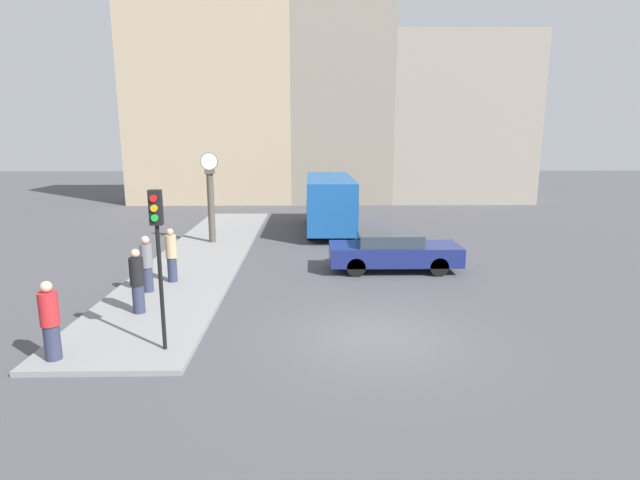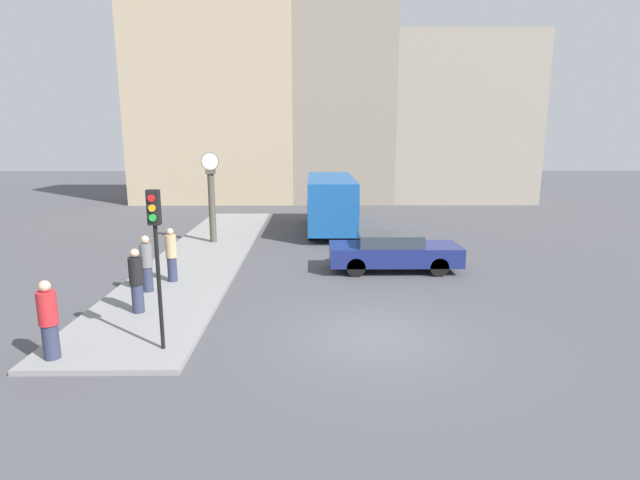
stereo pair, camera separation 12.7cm
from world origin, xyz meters
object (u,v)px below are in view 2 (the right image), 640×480
(bus_distant, at_px, (331,200))
(street_clock, at_px, (212,199))
(pedestrian_tan_coat, at_px, (171,255))
(traffic_light_near, at_px, (156,237))
(pedestrian_red_top, at_px, (49,320))
(pedestrian_grey_jacket, at_px, (147,264))
(pedestrian_black_jacket, at_px, (137,281))
(sedan_car, at_px, (393,251))

(bus_distant, height_order, street_clock, street_clock)
(bus_distant, distance_m, pedestrian_tan_coat, 11.25)
(traffic_light_near, xyz_separation_m, pedestrian_red_top, (-2.26, -0.49, -1.73))
(pedestrian_grey_jacket, height_order, pedestrian_red_top, pedestrian_grey_jacket)
(traffic_light_near, xyz_separation_m, pedestrian_black_jacket, (-1.38, 2.41, -1.71))
(pedestrian_grey_jacket, bearing_deg, pedestrian_tan_coat, 67.51)
(street_clock, relative_size, pedestrian_tan_coat, 2.25)
(street_clock, bearing_deg, bus_distant, 31.82)
(bus_distant, distance_m, pedestrian_grey_jacket, 12.43)
(pedestrian_tan_coat, bearing_deg, sedan_car, 12.63)
(bus_distant, bearing_deg, street_clock, -148.18)
(sedan_car, bearing_deg, pedestrian_tan_coat, -167.37)
(pedestrian_grey_jacket, bearing_deg, traffic_light_near, -68.10)
(traffic_light_near, bearing_deg, pedestrian_tan_coat, 103.27)
(pedestrian_tan_coat, height_order, pedestrian_black_jacket, pedestrian_tan_coat)
(street_clock, distance_m, pedestrian_red_top, 12.34)
(bus_distant, height_order, pedestrian_tan_coat, bus_distant)
(traffic_light_near, bearing_deg, pedestrian_grey_jacket, 111.90)
(bus_distant, distance_m, traffic_light_near, 15.80)
(bus_distant, xyz_separation_m, pedestrian_grey_jacket, (-6.05, -10.85, -0.58))
(pedestrian_red_top, xyz_separation_m, pedestrian_black_jacket, (0.88, 2.90, 0.02))
(pedestrian_red_top, height_order, pedestrian_black_jacket, pedestrian_black_jacket)
(traffic_light_near, distance_m, street_clock, 11.83)
(pedestrian_red_top, bearing_deg, traffic_light_near, 12.16)
(sedan_car, xyz_separation_m, pedestrian_red_top, (-8.62, -7.61, 0.27))
(pedestrian_grey_jacket, height_order, pedestrian_tan_coat, pedestrian_tan_coat)
(pedestrian_tan_coat, bearing_deg, street_clock, 89.04)
(bus_distant, relative_size, pedestrian_red_top, 4.39)
(pedestrian_red_top, bearing_deg, pedestrian_grey_jacket, 83.74)
(traffic_light_near, bearing_deg, bus_distant, 74.11)
(pedestrian_grey_jacket, distance_m, pedestrian_red_top, 4.83)
(pedestrian_red_top, distance_m, pedestrian_black_jacket, 3.03)
(pedestrian_black_jacket, bearing_deg, street_clock, 88.70)
(bus_distant, height_order, pedestrian_black_jacket, bus_distant)
(pedestrian_black_jacket, bearing_deg, pedestrian_grey_jacket, 100.46)
(sedan_car, height_order, bus_distant, bus_distant)
(bus_distant, relative_size, traffic_light_near, 2.13)
(sedan_car, height_order, traffic_light_near, traffic_light_near)
(pedestrian_grey_jacket, relative_size, pedestrian_black_jacket, 0.99)
(sedan_car, distance_m, pedestrian_grey_jacket, 8.57)
(traffic_light_near, height_order, pedestrian_red_top, traffic_light_near)
(street_clock, relative_size, pedestrian_red_top, 2.29)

